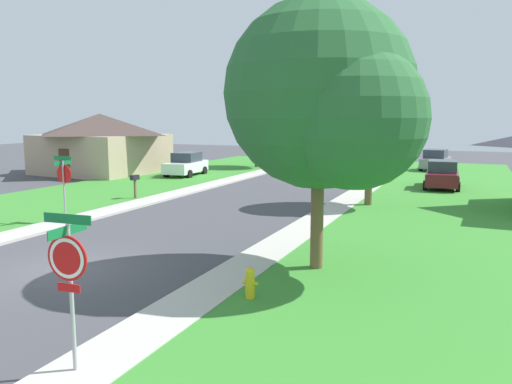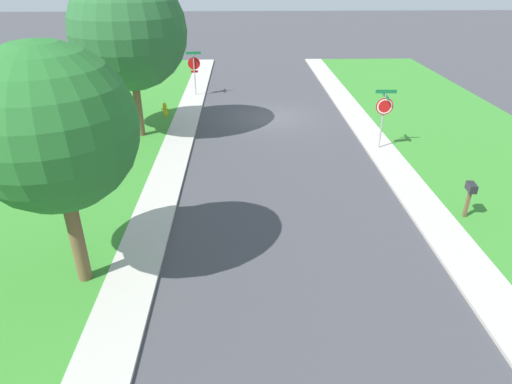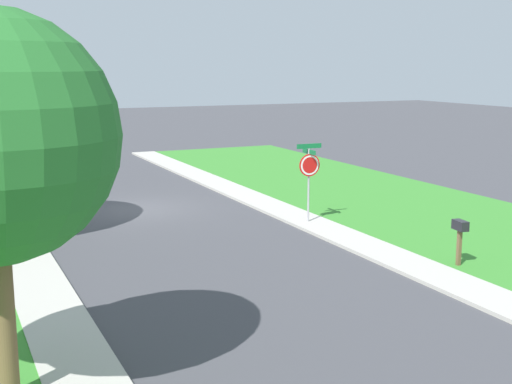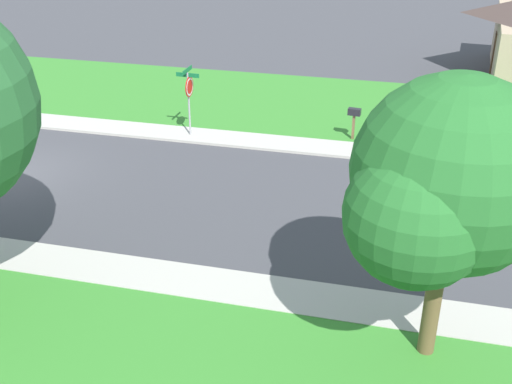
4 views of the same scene
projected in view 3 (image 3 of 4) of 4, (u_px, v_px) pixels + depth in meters
ground_plane at (138, 209)px, 25.93m from camera, size 120.00×120.00×0.00m
sidewalk_east at (68, 345)px, 13.27m from camera, size 1.40×56.00×0.10m
sidewalk_west at (451, 281)px, 17.17m from camera, size 1.40×56.00×0.10m
stop_sign_far_corner at (309, 170)px, 23.15m from camera, size 0.92×0.92×2.77m
mailbox at (460, 231)px, 18.28m from camera, size 0.30×0.51×1.31m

